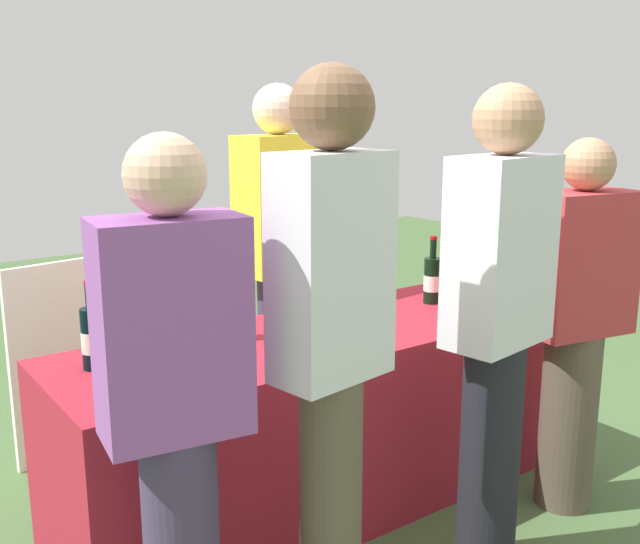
{
  "coord_description": "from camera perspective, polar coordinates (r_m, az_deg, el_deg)",
  "views": [
    {
      "loc": [
        -1.67,
        -2.32,
        1.65
      ],
      "look_at": [
        0.0,
        0.0,
        1.0
      ],
      "focal_mm": 41.28,
      "sensor_mm": 36.0,
      "label": 1
    }
  ],
  "objects": [
    {
      "name": "wine_bottle_5",
      "position": [
        3.44,
        8.69,
        -0.58
      ],
      "size": [
        0.08,
        0.08,
        0.32
      ],
      "color": "black",
      "rests_on": "tasting_table"
    },
    {
      "name": "guest_2",
      "position": [
        2.59,
        13.58,
        -3.39
      ],
      "size": [
        0.42,
        0.27,
        1.72
      ],
      "rotation": [
        0.0,
        0.0,
        0.15
      ],
      "color": "black",
      "rests_on": "ground_plane"
    },
    {
      "name": "wine_bottle_2",
      "position": [
        2.89,
        -6.97,
        -2.85
      ],
      "size": [
        0.08,
        0.08,
        0.34
      ],
      "color": "black",
      "rests_on": "tasting_table"
    },
    {
      "name": "guest_1",
      "position": [
        2.14,
        0.88,
        -5.15
      ],
      "size": [
        0.37,
        0.24,
        1.76
      ],
      "rotation": [
        0.0,
        0.0,
        0.16
      ],
      "color": "brown",
      "rests_on": "ground_plane"
    },
    {
      "name": "tasting_table",
      "position": [
        3.13,
        0.0,
        -11.27
      ],
      "size": [
        2.18,
        0.72,
        0.75
      ],
      "primitive_type": "cube",
      "color": "maroon",
      "rests_on": "ground_plane"
    },
    {
      "name": "ice_bucket",
      "position": [
        2.58,
        -13.32,
        -5.57
      ],
      "size": [
        0.22,
        0.22,
        0.2
      ],
      "primitive_type": "cylinder",
      "color": "silver",
      "rests_on": "tasting_table"
    },
    {
      "name": "wine_glass_0",
      "position": [
        2.64,
        -3.14,
        -4.74
      ],
      "size": [
        0.07,
        0.07,
        0.14
      ],
      "color": "silver",
      "rests_on": "tasting_table"
    },
    {
      "name": "server_pouring",
      "position": [
        3.54,
        -3.16,
        1.47
      ],
      "size": [
        0.43,
        0.28,
        1.75
      ],
      "rotation": [
        0.0,
        0.0,
        3.29
      ],
      "color": "#3F3351",
      "rests_on": "ground_plane"
    },
    {
      "name": "guest_0",
      "position": [
        2.04,
        -11.13,
        -10.2
      ],
      "size": [
        0.41,
        0.26,
        1.59
      ],
      "rotation": [
        0.0,
        0.0,
        -0.14
      ],
      "color": "#3F3351",
      "rests_on": "ground_plane"
    },
    {
      "name": "guest_3",
      "position": [
        3.13,
        19.23,
        -3.36
      ],
      "size": [
        0.46,
        0.31,
        1.53
      ],
      "rotation": [
        0.0,
        0.0,
        -0.19
      ],
      "color": "brown",
      "rests_on": "ground_plane"
    },
    {
      "name": "wine_bottle_3",
      "position": [
        2.97,
        -2.86,
        -2.66
      ],
      "size": [
        0.07,
        0.07,
        0.3
      ],
      "color": "black",
      "rests_on": "tasting_table"
    },
    {
      "name": "ground_plane",
      "position": [
        3.3,
        0.0,
        -17.26
      ],
      "size": [
        12.0,
        12.0,
        0.0
      ],
      "primitive_type": "plane",
      "color": "#476638"
    },
    {
      "name": "wine_glass_1",
      "position": [
        2.8,
        -2.24,
        -3.66
      ],
      "size": [
        0.07,
        0.07,
        0.15
      ],
      "color": "silver",
      "rests_on": "tasting_table"
    },
    {
      "name": "menu_board",
      "position": [
        3.7,
        -18.78,
        -6.43
      ],
      "size": [
        0.58,
        0.12,
        0.95
      ],
      "primitive_type": "cube",
      "rotation": [
        0.0,
        0.0,
        0.15
      ],
      "color": "white",
      "rests_on": "ground_plane"
    },
    {
      "name": "wine_bottle_4",
      "position": [
        3.14,
        -0.94,
        -1.63
      ],
      "size": [
        0.07,
        0.07,
        0.31
      ],
      "color": "black",
      "rests_on": "tasting_table"
    },
    {
      "name": "wine_bottle_1",
      "position": [
        2.75,
        -13.75,
        -4.2
      ],
      "size": [
        0.07,
        0.07,
        0.31
      ],
      "color": "black",
      "rests_on": "tasting_table"
    },
    {
      "name": "wine_bottle_6",
      "position": [
        3.55,
        10.02,
        -0.13
      ],
      "size": [
        0.07,
        0.07,
        0.32
      ],
      "color": "black",
      "rests_on": "tasting_table"
    },
    {
      "name": "wine_glass_2",
      "position": [
        3.03,
        3.54,
        -2.65
      ],
      "size": [
        0.07,
        0.07,
        0.13
      ],
      "color": "silver",
      "rests_on": "tasting_table"
    },
    {
      "name": "wine_bottle_0",
      "position": [
        2.67,
        -17.25,
        -4.87
      ],
      "size": [
        0.08,
        0.08,
        0.32
      ],
      "color": "black",
      "rests_on": "tasting_table"
    }
  ]
}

